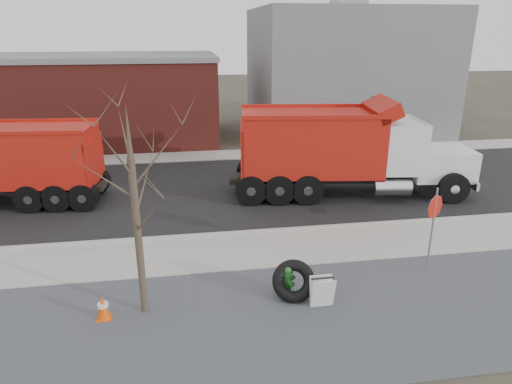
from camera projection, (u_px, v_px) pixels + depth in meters
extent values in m
plane|color=#383328|center=(255.00, 254.00, 14.35)|extent=(120.00, 120.00, 0.00)
cube|color=slate|center=(277.00, 320.00, 11.09)|extent=(60.00, 5.00, 0.03)
cube|color=#9E9B93|center=(254.00, 250.00, 14.57)|extent=(60.00, 2.50, 0.06)
cube|color=#9E9B93|center=(248.00, 232.00, 15.77)|extent=(60.00, 0.15, 0.11)
cube|color=black|center=(233.00, 189.00, 20.20)|extent=(60.00, 9.40, 0.02)
cube|color=#9E9B93|center=(222.00, 155.00, 25.50)|extent=(60.00, 2.00, 0.06)
cube|color=slate|center=(344.00, 71.00, 31.07)|extent=(12.00, 10.00, 8.00)
cube|color=maroon|center=(50.00, 102.00, 27.84)|extent=(20.00, 8.00, 5.00)
cube|color=slate|center=(44.00, 57.00, 26.94)|extent=(20.20, 8.20, 0.30)
cylinder|color=#382D23|center=(138.00, 239.00, 10.79)|extent=(0.18, 0.18, 4.00)
cone|color=#382D23|center=(128.00, 131.00, 9.91)|extent=(0.14, 0.14, 1.20)
cylinder|color=#245E2C|center=(286.00, 294.00, 12.15)|extent=(0.48, 0.48, 0.07)
cylinder|color=#245E2C|center=(287.00, 283.00, 12.04)|extent=(0.25, 0.25, 0.65)
cylinder|color=#245E2C|center=(287.00, 273.00, 11.94)|extent=(0.33, 0.33, 0.05)
sphere|color=#245E2C|center=(287.00, 270.00, 11.90)|extent=(0.26, 0.26, 0.26)
cylinder|color=#245E2C|center=(287.00, 266.00, 11.87)|extent=(0.05, 0.05, 0.07)
cylinder|color=#245E2C|center=(281.00, 282.00, 11.91)|extent=(0.17, 0.16, 0.12)
cylinder|color=#245E2C|center=(292.00, 278.00, 12.10)|extent=(0.17, 0.16, 0.12)
cylinder|color=#245E2C|center=(291.00, 284.00, 11.87)|extent=(0.20, 0.19, 0.16)
torus|color=black|center=(294.00, 281.00, 11.87)|extent=(1.22, 1.02, 1.11)
cylinder|color=gray|center=(432.00, 231.00, 12.87)|extent=(0.06, 0.06, 2.60)
cylinder|color=red|center=(435.00, 207.00, 12.62)|extent=(0.63, 0.38, 0.71)
cube|color=silver|center=(323.00, 294.00, 11.41)|extent=(0.60, 0.21, 0.81)
cube|color=silver|center=(321.00, 290.00, 11.57)|extent=(0.60, 0.21, 0.81)
cube|color=black|center=(323.00, 278.00, 11.35)|extent=(0.59, 0.04, 0.04)
cube|color=#FA4D07|center=(104.00, 318.00, 11.14)|extent=(0.34, 0.34, 0.04)
cone|color=#FA4D07|center=(103.00, 307.00, 11.03)|extent=(0.32, 0.32, 0.62)
cylinder|color=white|center=(103.00, 305.00, 11.01)|extent=(0.26, 0.26, 0.09)
cube|color=black|center=(344.00, 178.00, 19.35)|extent=(9.72, 2.23, 0.25)
cube|color=silver|center=(439.00, 162.00, 19.24)|extent=(2.75, 2.51, 1.24)
cube|color=silver|center=(464.00, 162.00, 19.27)|extent=(0.31, 1.97, 1.13)
cube|color=silver|center=(396.00, 144.00, 18.92)|extent=(2.13, 2.81, 2.04)
cube|color=black|center=(415.00, 131.00, 18.75)|extent=(0.34, 2.25, 0.91)
cube|color=#A6150E|center=(311.00, 142.00, 18.79)|extent=(5.96, 3.42, 2.49)
cylinder|color=silver|center=(370.00, 127.00, 19.74)|extent=(0.18, 0.18, 2.72)
cylinder|color=black|center=(430.00, 171.00, 20.64)|extent=(1.28, 0.50, 1.24)
cylinder|color=black|center=(453.00, 188.00, 18.34)|extent=(1.28, 0.50, 1.24)
cylinder|color=black|center=(275.00, 173.00, 20.33)|extent=(1.28, 0.50, 1.24)
cylinder|color=black|center=(279.00, 189.00, 18.28)|extent=(1.28, 0.50, 1.24)
cube|color=black|center=(1.00, 188.00, 18.28)|extent=(8.23, 1.60, 0.22)
cube|color=#A6150E|center=(29.00, 155.00, 17.91)|extent=(5.20, 2.84, 2.20)
cylinder|color=black|center=(57.00, 197.00, 17.57)|extent=(1.12, 0.40, 1.10)
cylinder|color=black|center=(73.00, 182.00, 19.38)|extent=(1.12, 0.40, 1.10)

